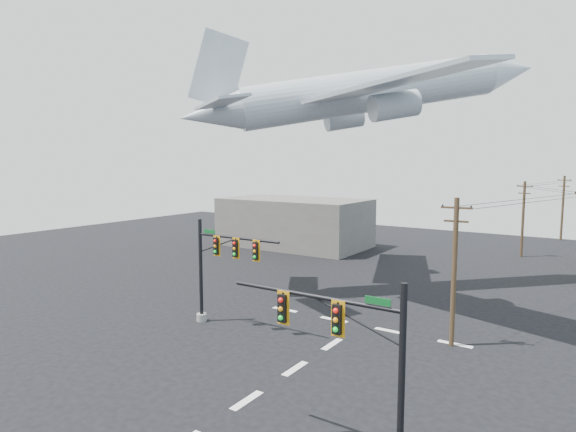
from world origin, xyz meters
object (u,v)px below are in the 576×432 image
Objects in this scene: airliner at (369,92)px; utility_pole_d at (563,207)px; utility_pole_a at (454,269)px; signal_mast_far at (218,267)px; signal_mast_near at (359,365)px; utility_pole_c at (523,217)px.

utility_pole_d is at bearing 26.35° from airliner.
utility_pole_d reaches higher than utility_pole_a.
airliner is (-11.78, -38.09, 11.62)m from utility_pole_d.
signal_mast_far is 14.42m from utility_pole_a.
utility_pole_d is at bearing 88.10° from signal_mast_near.
airliner is at bearing 74.06° from signal_mast_far.
utility_pole_c is at bearing 21.58° from airliner.
utility_pole_a is at bearing 19.67° from signal_mast_far.
airliner is (-9.78, 22.20, 12.56)m from signal_mast_near.
signal_mast_near is at bearing -93.32° from utility_pole_a.
utility_pole_c is 0.97× the size of utility_pole_d.
utility_pole_c is at bearing 91.03° from signal_mast_near.
airliner reaches higher than utility_pole_c.
utility_pole_d is 41.53m from airliner.
utility_pole_a is (13.56, 4.85, 0.61)m from signal_mast_far.
signal_mast_far is 54.38m from utility_pole_d.
utility_pole_a is 31.39m from utility_pole_c.
utility_pole_d reaches higher than signal_mast_near.
utility_pole_c is (-0.80, 44.48, 0.80)m from signal_mast_near.
signal_mast_far is at bearing -85.41° from utility_pole_d.
signal_mast_far is at bearing -164.53° from utility_pole_a.
utility_pole_d is (2.20, 47.20, 0.09)m from utility_pole_a.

